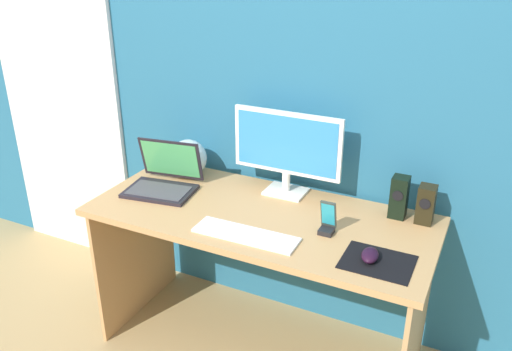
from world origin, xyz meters
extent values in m
plane|color=tan|center=(0.00, 0.00, 0.00)|extent=(8.00, 8.00, 0.00)
cube|color=#27688A|center=(0.00, 0.36, 1.25)|extent=(6.00, 0.04, 2.50)
cube|color=white|center=(-1.40, 0.33, 1.01)|extent=(0.82, 0.02, 2.02)
cube|color=tan|center=(0.00, 0.00, 0.70)|extent=(1.44, 0.63, 0.03)
cube|color=tan|center=(-0.68, 0.00, 0.34)|extent=(0.02, 0.59, 0.68)
cube|color=tan|center=(0.68, 0.00, 0.34)|extent=(0.02, 0.59, 0.68)
cube|color=white|center=(0.02, 0.23, 0.72)|extent=(0.18, 0.14, 0.01)
cylinder|color=white|center=(0.02, 0.23, 0.77)|extent=(0.04, 0.04, 0.09)
cube|color=white|center=(0.02, 0.23, 0.95)|extent=(0.50, 0.02, 0.28)
cube|color=#338CD8|center=(0.02, 0.22, 0.95)|extent=(0.46, 0.00, 0.25)
cube|color=black|center=(0.63, 0.22, 0.79)|extent=(0.07, 0.07, 0.16)
cylinder|color=black|center=(0.63, 0.19, 0.81)|extent=(0.04, 0.00, 0.04)
cube|color=black|center=(0.52, 0.22, 0.80)|extent=(0.07, 0.07, 0.18)
cylinder|color=black|center=(0.52, 0.19, 0.82)|extent=(0.04, 0.00, 0.04)
cube|color=black|center=(-0.49, -0.02, 0.72)|extent=(0.33, 0.25, 0.02)
cube|color=#47474C|center=(-0.49, -0.03, 0.73)|extent=(0.28, 0.19, 0.00)
cube|color=black|center=(-0.51, 0.10, 0.83)|extent=(0.31, 0.10, 0.20)
cube|color=#4CB266|center=(-0.51, 0.10, 0.83)|extent=(0.28, 0.08, 0.17)
sphere|color=silver|center=(-0.48, 0.21, 0.80)|extent=(0.18, 0.18, 0.18)
cube|color=white|center=(0.03, -0.19, 0.72)|extent=(0.42, 0.13, 0.01)
cube|color=black|center=(0.53, -0.15, 0.71)|extent=(0.25, 0.20, 0.00)
ellipsoid|color=black|center=(0.50, -0.15, 0.73)|extent=(0.07, 0.11, 0.04)
cube|color=black|center=(0.30, -0.04, 0.72)|extent=(0.06, 0.05, 0.02)
cube|color=#353E36|center=(0.30, -0.02, 0.79)|extent=(0.06, 0.04, 0.12)
cube|color=#26A5BF|center=(0.30, -0.03, 0.79)|extent=(0.05, 0.03, 0.10)
camera|label=1|loc=(0.84, -1.75, 1.76)|focal=36.96mm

